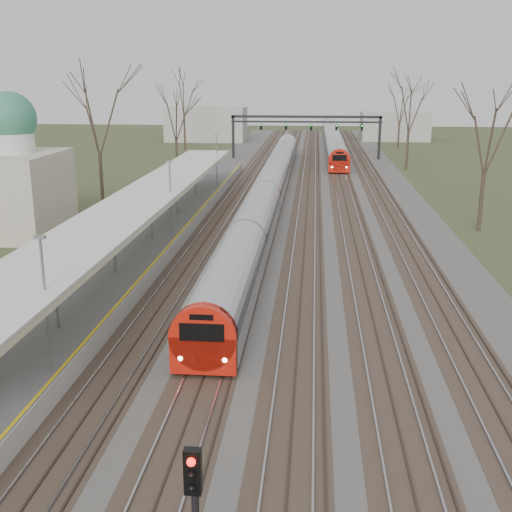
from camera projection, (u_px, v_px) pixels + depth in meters
The scene contains 9 objects.
track_bed at pixel (300, 197), 61.99m from camera, with size 24.00×160.00×0.22m.
platform at pixel (164, 232), 45.89m from camera, with size 3.50×69.00×1.00m, color #9E9B93.
canopy at pixel (146, 197), 40.64m from camera, with size 4.10×50.00×3.11m.
signal_gantry at pixel (306, 124), 89.44m from camera, with size 21.00×0.59×6.08m.
tree_west_far at pixel (97, 116), 54.63m from camera, with size 5.50×5.50×11.33m.
tree_east_far at pixel (488, 134), 46.38m from camera, with size 5.00×5.00×10.30m.
train_near at pixel (270, 185), 59.95m from camera, with size 2.62×75.21×3.05m.
train_far at pixel (332, 135), 111.53m from camera, with size 2.62×75.21×3.05m.
signal_post at pixel (195, 506), 13.18m from camera, with size 0.35×0.45×4.10m.
Camera 1 is at (1.53, -6.38, 11.24)m, focal length 45.00 mm.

